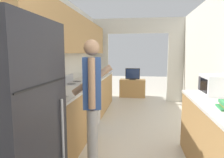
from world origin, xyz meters
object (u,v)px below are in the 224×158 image
Objects in this scene: microwave at (218,85)px; tv_cabinet at (132,88)px; television at (133,74)px; refrigerator at (2,130)px; range_oven at (81,105)px; person at (92,103)px; knife at (89,78)px.

microwave is 4.10m from tv_cabinet.
tv_cabinet is 0.48m from television.
refrigerator reaches higher than tv_cabinet.
range_oven is 3.12m from tv_cabinet.
microwave is at bearing -71.07° from television.
person reaches higher than range_oven.
television is at bearing 108.93° from microwave.
range_oven is 1.22× the size of tv_cabinet.
person is 3.58× the size of microwave.
range_oven is 0.80m from knife.
refrigerator reaches higher than person.
television reaches higher than tv_cabinet.
range_oven reaches higher than knife.
tv_cabinet is at bearing 90.00° from television.
person is 5.09× the size of knife.
range_oven is at bearing 9.73° from person.
range_oven is 1.57m from person.
refrigerator reaches higher than range_oven.
television is (0.31, 4.35, -0.09)m from person.
knife is (-0.89, -2.29, 0.13)m from television.
microwave is at bearing -83.06° from person.
tv_cabinet is (-1.30, 3.82, -0.74)m from microwave.
microwave is 0.53× the size of tv_cabinet.
knife is at bearing -110.99° from tv_cabinet.
microwave is 0.95× the size of television.
knife reaches higher than tv_cabinet.
tv_cabinet is at bearing 81.27° from refrigerator.
refrigerator is 5.39× the size of knife.
microwave reaches higher than tv_cabinet.
refrigerator is 2.98m from knife.
range_oven is 2.40m from microwave.
range_oven is 2.29× the size of microwave.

